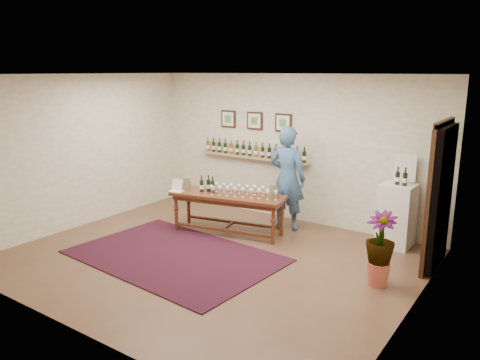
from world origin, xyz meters
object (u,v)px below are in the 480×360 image
Objects in this scene: potted_plant at (380,249)px; person at (287,178)px; display_pedestal at (397,215)px; tasting_table at (228,200)px.

person reaches higher than potted_plant.
display_pedestal is 1.17× the size of potted_plant.
person is at bearing -172.48° from display_pedestal.
tasting_table is 2.03× the size of display_pedestal.
person reaches higher than display_pedestal.
person is at bearing 36.87° from tasting_table.
potted_plant reaches higher than tasting_table.
display_pedestal reaches higher than tasting_table.
display_pedestal is at bearing 10.29° from tasting_table.
tasting_table is at bearing -157.71° from display_pedestal.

